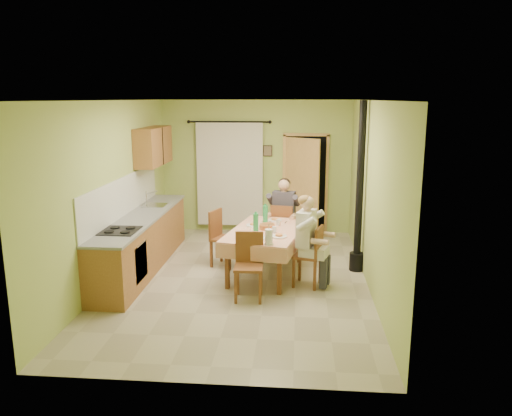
# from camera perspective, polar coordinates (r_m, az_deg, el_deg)

# --- Properties ---
(floor) EXTENTS (4.00, 6.00, 0.01)m
(floor) POSITION_cam_1_polar(r_m,az_deg,el_deg) (8.05, -1.85, -8.14)
(floor) COLOR tan
(floor) RESTS_ON ground
(room_shell) EXTENTS (4.04, 6.04, 2.82)m
(room_shell) POSITION_cam_1_polar(r_m,az_deg,el_deg) (7.61, -1.95, 4.81)
(room_shell) COLOR #AEC364
(room_shell) RESTS_ON ground
(kitchen_run) EXTENTS (0.64, 3.64, 1.56)m
(kitchen_run) POSITION_cam_1_polar(r_m,az_deg,el_deg) (8.63, -12.90, -3.67)
(kitchen_run) COLOR brown
(kitchen_run) RESTS_ON ground
(upper_cabinets) EXTENTS (0.35, 1.40, 0.70)m
(upper_cabinets) POSITION_cam_1_polar(r_m,az_deg,el_deg) (9.62, -11.63, 6.94)
(upper_cabinets) COLOR brown
(upper_cabinets) RESTS_ON room_shell
(curtain) EXTENTS (1.70, 0.07, 2.22)m
(curtain) POSITION_cam_1_polar(r_m,az_deg,el_deg) (10.60, -3.02, 3.93)
(curtain) COLOR black
(curtain) RESTS_ON ground
(doorway) EXTENTS (0.96, 0.51, 2.15)m
(doorway) POSITION_cam_1_polar(r_m,az_deg,el_deg) (10.50, 5.46, 2.64)
(doorway) COLOR black
(doorway) RESTS_ON ground
(dining_table) EXTENTS (1.40, 1.97, 0.76)m
(dining_table) POSITION_cam_1_polar(r_m,az_deg,el_deg) (8.14, 1.17, -5.08)
(dining_table) COLOR tan
(dining_table) RESTS_ON ground
(tableware) EXTENTS (0.70, 1.62, 0.33)m
(tableware) POSITION_cam_1_polar(r_m,az_deg,el_deg) (7.90, 1.03, -2.25)
(tableware) COLOR white
(tableware) RESTS_ON dining_table
(chair_far) EXTENTS (0.47, 0.47, 0.96)m
(chair_far) POSITION_cam_1_polar(r_m,az_deg,el_deg) (9.19, 3.11, -3.62)
(chair_far) COLOR brown
(chair_far) RESTS_ON ground
(chair_near) EXTENTS (0.41, 0.41, 0.96)m
(chair_near) POSITION_cam_1_polar(r_m,az_deg,el_deg) (7.21, -0.84, -8.18)
(chair_near) COLOR brown
(chair_near) RESTS_ON ground
(chair_right) EXTENTS (0.48, 0.48, 0.94)m
(chair_right) POSITION_cam_1_polar(r_m,az_deg,el_deg) (7.74, 5.98, -6.80)
(chair_right) COLOR brown
(chair_right) RESTS_ON ground
(chair_left) EXTENTS (0.53, 0.53, 0.97)m
(chair_left) POSITION_cam_1_polar(r_m,az_deg,el_deg) (8.61, -3.62, -4.74)
(chair_left) COLOR brown
(chair_left) RESTS_ON ground
(man_far) EXTENTS (0.62, 0.53, 1.39)m
(man_far) POSITION_cam_1_polar(r_m,az_deg,el_deg) (9.06, 3.17, -0.01)
(man_far) COLOR #38333D
(man_far) RESTS_ON chair_far
(man_right) EXTENTS (0.56, 0.64, 1.39)m
(man_right) POSITION_cam_1_polar(r_m,az_deg,el_deg) (7.57, 5.98, -2.56)
(man_right) COLOR silver
(man_right) RESTS_ON chair_right
(stove_flue) EXTENTS (0.24, 0.24, 2.80)m
(stove_flue) POSITION_cam_1_polar(r_m,az_deg,el_deg) (8.34, 11.66, -0.31)
(stove_flue) COLOR black
(stove_flue) RESTS_ON ground
(picture_back) EXTENTS (0.19, 0.03, 0.23)m
(picture_back) POSITION_cam_1_polar(r_m,az_deg,el_deg) (10.53, 1.35, 6.56)
(picture_back) COLOR black
(picture_back) RESTS_ON room_shell
(picture_right) EXTENTS (0.03, 0.31, 0.21)m
(picture_right) POSITION_cam_1_polar(r_m,az_deg,el_deg) (8.81, 11.91, 5.79)
(picture_right) COLOR brown
(picture_right) RESTS_ON room_shell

